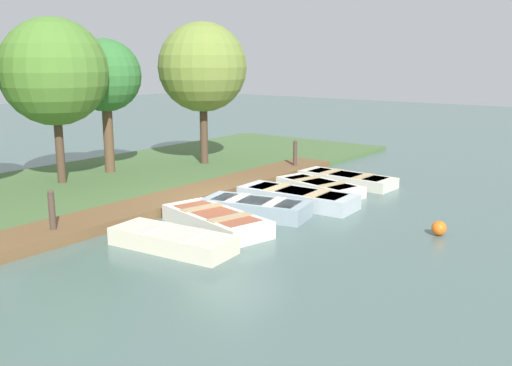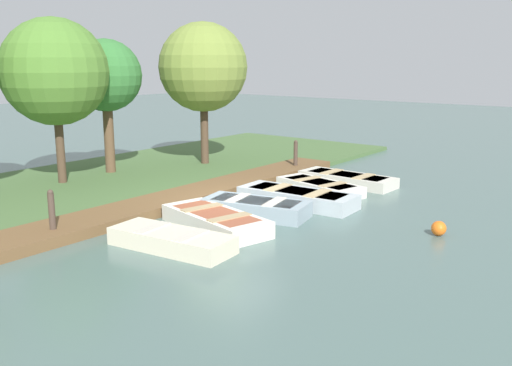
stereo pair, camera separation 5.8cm
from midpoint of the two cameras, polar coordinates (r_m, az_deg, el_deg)
name	(u,v)px [view 1 (the left image)]	position (r m, az deg, el deg)	size (l,w,h in m)	color
ground_plane	(233,208)	(15.71, -2.45, -2.49)	(80.00, 80.00, 0.00)	#4C6660
shore_bank	(115,182)	(19.20, -14.00, 0.12)	(8.00, 24.00, 0.15)	#476638
dock_walkway	(192,195)	(16.68, -6.54, -1.23)	(1.44, 13.37, 0.26)	brown
rowboat_0	(172,240)	(12.45, -8.52, -5.65)	(2.91, 1.32, 0.41)	beige
rowboat_1	(216,220)	(13.78, -4.16, -3.74)	(3.21, 1.88, 0.43)	silver
rowboat_2	(256,207)	(14.87, -0.12, -2.46)	(2.93, 1.70, 0.44)	#8C9EA8
rowboat_3	(297,197)	(16.00, 4.04, -1.43)	(3.42, 1.34, 0.44)	#B2BCC1
rowboat_4	(319,187)	(17.56, 6.27, -0.37)	(2.99, 1.66, 0.36)	silver
rowboat_5	(347,179)	(18.80, 8.98, 0.41)	(3.22, 1.24, 0.36)	beige
mooring_post_near	(52,215)	(13.59, -19.82, -3.02)	(0.15, 0.15, 1.17)	#47382D
mooring_post_far	(295,156)	(20.49, 3.85, 2.69)	(0.15, 0.15, 1.17)	#47382D
buoy	(439,228)	(13.90, 17.72, -4.32)	(0.35, 0.35, 0.35)	orange
park_tree_left	(54,72)	(18.84, -19.63, 10.40)	(3.30, 3.30, 5.27)	#4C3828
park_tree_center	(105,77)	(20.15, -14.94, 10.23)	(2.43, 2.43, 4.68)	brown
park_tree_right	(203,68)	(21.30, -5.44, 11.42)	(3.25, 3.25, 5.34)	#4C3828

